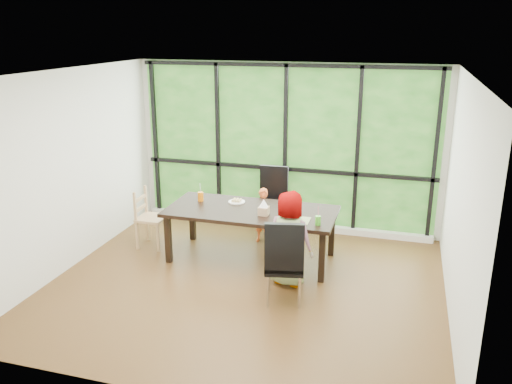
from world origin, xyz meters
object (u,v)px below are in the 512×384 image
chair_interior_leather (284,260)px  dining_table (251,234)px  child_toddler (263,216)px  tissue_box (264,211)px  orange_cup (201,197)px  green_cup (318,220)px  chair_end_beech (152,218)px  plate_near (291,220)px  chair_window_leather (272,201)px  child_older (291,239)px  plate_far (237,202)px

chair_interior_leather → dining_table: bearing=-67.1°
child_toddler → tissue_box: bearing=-69.6°
orange_cup → green_cup: bearing=-15.0°
chair_end_beech → tissue_box: size_ratio=6.61×
chair_end_beech → child_toddler: (1.58, 0.62, -0.02)m
orange_cup → tissue_box: 1.10m
dining_table → orange_cup: orange_cup is taller
chair_end_beech → plate_near: chair_end_beech is taller
plate_near → tissue_box: (-0.41, 0.09, 0.05)m
chair_window_leather → child_older: bearing=-71.5°
child_older → green_cup: (0.30, 0.28, 0.18)m
chair_end_beech → child_toddler: 1.70m
dining_table → child_toddler: (-0.00, 0.65, 0.06)m
chair_window_leather → chair_end_beech: bearing=-151.5°
dining_table → plate_far: (-0.30, 0.25, 0.38)m
chair_window_leather → green_cup: bearing=-58.3°
child_toddler → chair_window_leather: bearing=90.1°
dining_table → tissue_box: (0.23, -0.16, 0.43)m
green_cup → child_toddler: bearing=135.9°
dining_table → tissue_box: tissue_box is taller
chair_interior_leather → tissue_box: size_ratio=7.94×
chair_window_leather → chair_interior_leather: same height
tissue_box → chair_end_beech: bearing=174.2°
chair_interior_leather → orange_cup: chair_interior_leather is taller
chair_end_beech → child_older: (2.28, -0.63, 0.18)m
dining_table → orange_cup: 0.95m
chair_end_beech → plate_near: 2.25m
plate_far → tissue_box: tissue_box is taller
chair_window_leather → green_cup: 1.70m
child_toddler → plate_far: child_toddler is taller
green_cup → tissue_box: green_cup is taller
chair_end_beech → dining_table: bearing=-92.5°
plate_near → green_cup: (0.37, -0.07, 0.05)m
dining_table → plate_far: plate_far is taller
child_toddler → plate_far: 0.59m
chair_end_beech → orange_cup: 0.85m
child_toddler → tissue_box: 0.92m
tissue_box → chair_window_leather: bearing=99.2°
chair_end_beech → green_cup: chair_end_beech is taller
child_toddler → tissue_box: same height
dining_table → chair_window_leather: bearing=88.2°
chair_interior_leather → green_cup: bearing=-122.6°
child_older → green_cup: bearing=-125.4°
plate_near → chair_end_beech: bearing=172.9°
dining_table → child_toddler: child_toddler is taller
tissue_box → child_toddler: bearing=105.7°
tissue_box → chair_interior_leather: bearing=-60.5°
child_toddler → tissue_box: (0.23, -0.81, 0.38)m
chair_end_beech → plate_far: (1.28, 0.23, 0.31)m
dining_table → chair_interior_leather: (0.73, -1.05, 0.17)m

